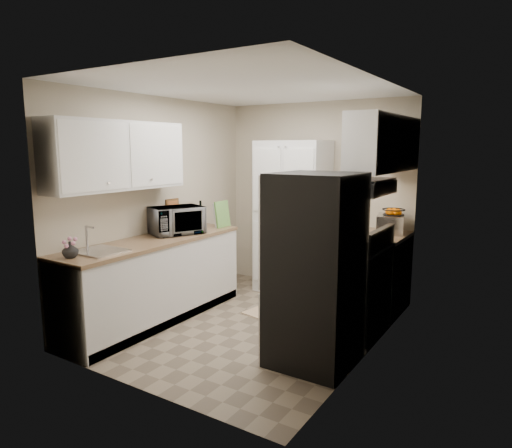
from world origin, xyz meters
name	(u,v)px	position (x,y,z in m)	size (l,w,h in m)	color
ground	(251,325)	(0.00, 0.00, 0.00)	(3.20, 3.20, 0.00)	#7A6B56
room_shell	(249,175)	(-0.02, -0.01, 1.63)	(2.64, 3.24, 2.52)	#B6A793
pantry_cabinet	(292,218)	(-0.20, 1.32, 1.00)	(0.90, 0.55, 2.00)	silver
base_cabinet_left	(155,282)	(-0.99, -0.43, 0.44)	(0.60, 2.30, 0.88)	silver
countertop_left	(154,241)	(-0.99, -0.43, 0.90)	(0.63, 2.33, 0.04)	#846647
base_cabinet_right	(376,274)	(0.99, 1.19, 0.44)	(0.60, 0.80, 0.88)	silver
countertop_right	(378,236)	(0.99, 1.19, 0.90)	(0.63, 0.83, 0.04)	#846647
electric_range	(351,288)	(0.97, 0.39, 0.48)	(0.71, 0.78, 1.13)	#B7B7BC
refrigerator	(315,270)	(0.94, -0.41, 0.85)	(0.70, 0.72, 1.70)	#B7B7BC
microwave	(177,220)	(-0.99, -0.05, 1.08)	(0.58, 0.39, 0.32)	#A3A3A7
wine_bottle	(201,216)	(-0.95, 0.34, 1.08)	(0.08, 0.08, 0.32)	black
flower_vase	(70,250)	(-1.02, -1.45, 0.99)	(0.14, 0.14, 0.15)	silver
cutting_board	(222,214)	(-0.82, 0.61, 1.09)	(0.02, 0.26, 0.33)	#629C47
toaster_oven	(390,224)	(1.09, 1.32, 1.03)	(0.30, 0.37, 0.22)	#AAA9AD
fruit_basket	(394,210)	(1.12, 1.32, 1.19)	(0.26, 0.26, 0.11)	#FF7100
kitchen_mat	(281,309)	(0.04, 0.60, 0.01)	(0.52, 0.83, 0.01)	#CEAC86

